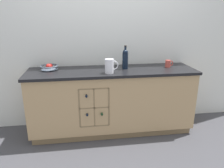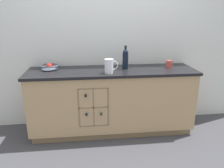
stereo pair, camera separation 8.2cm
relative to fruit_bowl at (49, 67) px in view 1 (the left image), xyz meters
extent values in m
plane|color=#424247|center=(0.82, -0.12, -0.93)|extent=(14.00, 14.00, 0.00)
cube|color=silver|center=(0.82, 0.23, 0.35)|extent=(4.58, 0.06, 2.55)
cube|color=olive|center=(0.82, -0.12, -0.88)|extent=(2.12, 0.50, 0.09)
cube|color=tan|center=(0.82, -0.12, -0.46)|extent=(2.18, 0.56, 0.76)
cube|color=black|center=(0.82, -0.12, -0.06)|extent=(2.22, 0.60, 0.03)
cube|color=olive|center=(0.55, -0.30, -0.45)|extent=(0.37, 0.01, 0.50)
cube|color=olive|center=(0.37, -0.35, -0.45)|extent=(0.02, 0.10, 0.50)
cube|color=olive|center=(0.74, -0.35, -0.45)|extent=(0.02, 0.10, 0.50)
cube|color=olive|center=(0.55, -0.35, -0.70)|extent=(0.37, 0.10, 0.02)
cube|color=olive|center=(0.55, -0.35, -0.45)|extent=(0.37, 0.10, 0.02)
cube|color=olive|center=(0.55, -0.35, -0.20)|extent=(0.37, 0.10, 0.02)
cube|color=olive|center=(0.55, -0.35, -0.45)|extent=(0.02, 0.10, 0.50)
cylinder|color=black|center=(0.46, -0.25, -0.53)|extent=(0.08, 0.19, 0.08)
cylinder|color=black|center=(0.46, -0.39, -0.53)|extent=(0.03, 0.08, 0.03)
cylinder|color=#19381E|center=(0.65, -0.26, -0.53)|extent=(0.07, 0.19, 0.07)
cylinder|color=#19381E|center=(0.65, -0.39, -0.53)|extent=(0.03, 0.08, 0.03)
cylinder|color=black|center=(0.46, -0.25, -0.28)|extent=(0.08, 0.20, 0.08)
cylinder|color=black|center=(0.46, -0.40, -0.28)|extent=(0.03, 0.09, 0.03)
cylinder|color=#4C5666|center=(0.00, 0.00, -0.04)|extent=(0.10, 0.10, 0.01)
cone|color=#4C5666|center=(0.00, 0.00, 0.00)|extent=(0.21, 0.21, 0.05)
torus|color=#4C5666|center=(0.00, 0.00, 0.01)|extent=(0.23, 0.23, 0.02)
sphere|color=red|center=(0.00, -0.01, 0.01)|extent=(0.08, 0.08, 0.08)
sphere|color=red|center=(0.01, 0.05, 0.00)|extent=(0.07, 0.07, 0.07)
cylinder|color=white|center=(0.76, -0.27, 0.05)|extent=(0.11, 0.11, 0.18)
torus|color=white|center=(0.76, -0.27, 0.13)|extent=(0.11, 0.11, 0.01)
torus|color=white|center=(0.82, -0.27, 0.06)|extent=(0.12, 0.01, 0.12)
cylinder|color=#B7473D|center=(1.60, -0.07, 0.01)|extent=(0.07, 0.07, 0.10)
torus|color=#B7473D|center=(1.64, -0.07, 0.01)|extent=(0.07, 0.01, 0.07)
cylinder|color=black|center=(1.00, -0.08, 0.06)|extent=(0.08, 0.08, 0.21)
sphere|color=black|center=(1.00, -0.08, 0.18)|extent=(0.07, 0.07, 0.07)
cylinder|color=black|center=(1.00, -0.08, 0.21)|extent=(0.03, 0.03, 0.09)
cylinder|color=black|center=(1.00, -0.08, 0.27)|extent=(0.03, 0.03, 0.01)
camera|label=1|loc=(0.42, -2.88, 0.67)|focal=35.00mm
camera|label=2|loc=(0.50, -2.89, 0.67)|focal=35.00mm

